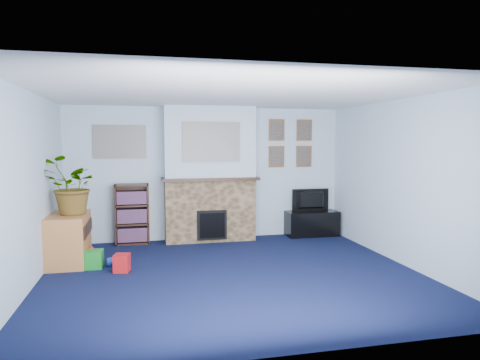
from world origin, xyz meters
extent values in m
cube|color=#0E1436|center=(0.00, 0.00, 0.00)|extent=(5.00, 4.50, 0.01)
cube|color=white|center=(0.00, 0.00, 2.40)|extent=(5.00, 4.50, 0.01)
cube|color=silver|center=(0.00, 2.25, 1.20)|extent=(5.00, 0.04, 2.40)
cube|color=silver|center=(0.00, -2.25, 1.20)|extent=(5.00, 0.04, 2.40)
cube|color=silver|center=(-2.50, 0.00, 1.20)|extent=(0.04, 4.50, 2.40)
cube|color=silver|center=(2.50, 0.00, 1.20)|extent=(0.04, 4.50, 2.40)
cube|color=brown|center=(0.00, 2.05, 0.55)|extent=(1.60, 0.40, 1.10)
cube|color=brown|center=(0.00, 2.05, 1.75)|extent=(1.60, 0.40, 1.30)
cube|color=brown|center=(0.00, 2.02, 1.12)|extent=(1.72, 0.50, 0.05)
cube|color=brown|center=(0.00, 1.84, 0.32)|extent=(0.52, 0.08, 0.52)
cube|color=brown|center=(0.00, 1.80, 0.32)|extent=(0.44, 0.02, 0.44)
cube|color=gray|center=(0.00, 1.84, 1.78)|extent=(1.00, 0.03, 0.68)
cube|color=gray|center=(-1.55, 2.23, 1.78)|extent=(0.90, 0.03, 0.58)
cube|color=brown|center=(1.30, 2.23, 2.00)|extent=(0.30, 0.03, 0.40)
cube|color=brown|center=(1.85, 2.23, 2.00)|extent=(0.30, 0.03, 0.40)
cube|color=brown|center=(1.30, 2.23, 1.50)|extent=(0.30, 0.03, 0.40)
cube|color=brown|center=(1.85, 2.23, 1.50)|extent=(0.30, 0.03, 0.40)
cube|color=black|center=(1.95, 2.03, 0.22)|extent=(0.98, 0.41, 0.47)
imported|color=black|center=(1.95, 2.05, 0.68)|extent=(0.73, 0.10, 0.42)
cube|color=#331D12|center=(-1.36, 2.23, 0.53)|extent=(0.58, 0.02, 1.05)
cube|color=#331D12|center=(-1.64, 2.10, 0.53)|extent=(0.03, 0.28, 1.05)
cube|color=#331D12|center=(-1.09, 2.10, 0.53)|extent=(0.03, 0.28, 1.05)
cube|color=#331D12|center=(-1.36, 2.10, 0.01)|extent=(0.56, 0.28, 0.03)
cube|color=#331D12|center=(-1.36, 2.10, 0.35)|extent=(0.56, 0.28, 0.03)
cube|color=#331D12|center=(-1.36, 2.10, 0.68)|extent=(0.56, 0.28, 0.03)
cube|color=#331D12|center=(-1.36, 2.10, 1.04)|extent=(0.56, 0.28, 0.03)
cube|color=#331D12|center=(-1.36, 2.09, 0.17)|extent=(0.50, 0.22, 0.24)
cube|color=#331D12|center=(-1.36, 2.09, 0.50)|extent=(0.50, 0.22, 0.24)
cube|color=#331D12|center=(-1.36, 2.09, 0.82)|extent=(0.50, 0.22, 0.22)
cube|color=#BF773D|center=(-2.24, 1.05, 0.35)|extent=(0.52, 0.94, 0.73)
imported|color=#26661E|center=(-2.19, 1.00, 1.15)|extent=(1.00, 0.98, 0.85)
cube|color=gold|center=(0.01, 2.00, 1.22)|extent=(0.11, 0.06, 0.15)
cylinder|color=#B2BFC6|center=(0.27, 2.00, 1.23)|extent=(0.05, 0.05, 0.17)
sphere|color=gray|center=(-0.53, 2.00, 1.22)|extent=(0.12, 0.12, 0.12)
cylinder|color=red|center=(0.75, 2.00, 1.21)|extent=(0.07, 0.07, 0.13)
cube|color=#198C26|center=(-1.90, 0.73, 0.14)|extent=(0.32, 0.27, 0.25)
sphere|color=red|center=(-1.99, 1.20, 0.09)|extent=(0.21, 0.21, 0.21)
cube|color=red|center=(-1.47, 0.45, 0.11)|extent=(0.24, 0.24, 0.24)
cylinder|color=blue|center=(-1.55, 0.78, 0.07)|extent=(0.28, 0.13, 0.16)
camera|label=1|loc=(-1.14, -5.50, 1.78)|focal=32.00mm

